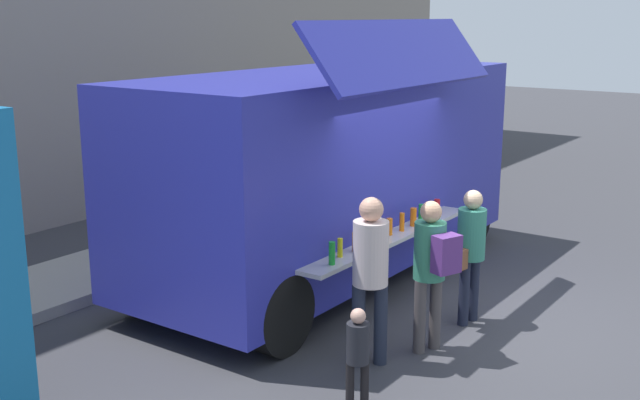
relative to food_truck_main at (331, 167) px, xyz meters
The scene contains 7 objects.
ground_plane 2.83m from the food_truck_main, 99.56° to the right, with size 60.00×60.00×0.00m, color #38383D.
food_truck_main is the anchor object (origin of this frame).
trash_bin 4.68m from the food_truck_main, 30.62° to the left, with size 0.60×0.60×0.93m, color #2E6038.
customer_front_ordering 2.43m from the food_truck_main, 101.95° to the right, with size 0.53×0.33×1.62m.
customer_mid_with_backpack 2.79m from the food_truck_main, 122.57° to the right, with size 0.43×0.55×1.68m.
customer_rear_waiting 2.93m from the food_truck_main, 137.59° to the right, with size 0.37×0.37×1.80m.
child_near_queue 4.01m from the food_truck_main, 142.01° to the right, with size 0.21×0.21×1.02m.
Camera 1 is at (-8.23, -3.57, 3.58)m, focal length 43.80 mm.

